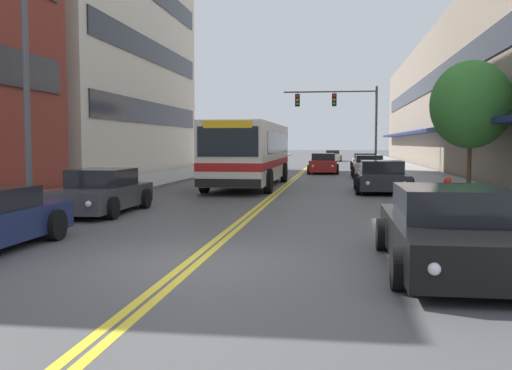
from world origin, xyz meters
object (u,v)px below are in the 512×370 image
(car_silver_parked_right_end, at_px, (365,162))
(street_lamp_left_near, at_px, (37,16))
(traffic_signal_mast, at_px, (343,110))
(fire_hydrant, at_px, (447,190))
(car_black_parked_right_foreground, at_px, (452,231))
(car_red_moving_lead, at_px, (324,164))
(city_bus, at_px, (250,151))
(car_charcoal_parked_right_far, at_px, (382,177))
(car_champagne_moving_second, at_px, (333,156))
(car_beige_parked_right_mid, at_px, (369,167))
(car_dark_grey_parked_left_mid, at_px, (101,193))
(car_slate_blue_parked_left_far, at_px, (231,165))
(street_tree_right_mid, at_px, (471,105))

(car_silver_parked_right_end, height_order, street_lamp_left_near, street_lamp_left_near)
(traffic_signal_mast, bearing_deg, car_silver_parked_right_end, 14.74)
(street_lamp_left_near, distance_m, fire_hydrant, 13.09)
(car_black_parked_right_foreground, xyz_separation_m, street_lamp_left_near, (-9.23, 3.94, 4.55))
(car_red_moving_lead, distance_m, fire_hydrant, 20.07)
(city_bus, relative_size, car_black_parked_right_foreground, 2.27)
(car_charcoal_parked_right_far, height_order, car_champagne_moving_second, car_charcoal_parked_right_far)
(car_silver_parked_right_end, bearing_deg, car_champagne_moving_second, 96.61)
(traffic_signal_mast, relative_size, fire_hydrant, 8.59)
(car_champagne_moving_second, bearing_deg, car_beige_parked_right_mid, -85.57)
(car_beige_parked_right_mid, xyz_separation_m, car_red_moving_lead, (-2.77, 4.28, 0.00))
(car_dark_grey_parked_left_mid, xyz_separation_m, car_silver_parked_right_end, (8.84, 27.18, 0.02))
(car_beige_parked_right_mid, bearing_deg, street_lamp_left_near, -113.88)
(car_black_parked_right_foreground, relative_size, car_silver_parked_right_end, 1.01)
(car_champagne_moving_second, relative_size, fire_hydrant, 5.68)
(car_charcoal_parked_right_far, xyz_separation_m, car_red_moving_lead, (-2.74, 14.53, 0.02))
(city_bus, xyz_separation_m, car_champagne_moving_second, (3.55, 38.13, -1.06))
(car_beige_parked_right_mid, bearing_deg, car_charcoal_parked_right_far, -90.14)
(fire_hydrant, bearing_deg, city_bus, 135.15)
(city_bus, height_order, car_slate_blue_parked_left_far, city_bus)
(traffic_signal_mast, bearing_deg, street_tree_right_mid, -73.84)
(car_slate_blue_parked_left_far, bearing_deg, fire_hydrant, -59.31)
(city_bus, distance_m, traffic_signal_mast, 16.78)
(car_charcoal_parked_right_far, bearing_deg, car_silver_parked_right_end, 89.41)
(car_slate_blue_parked_left_far, relative_size, car_red_moving_lead, 0.94)
(car_champagne_moving_second, bearing_deg, car_black_parked_right_foreground, -87.57)
(car_slate_blue_parked_left_far, xyz_separation_m, car_champagne_moving_second, (6.35, 28.19, -0.01))
(city_bus, distance_m, car_dark_grey_parked_left_mid, 11.21)
(car_slate_blue_parked_left_far, bearing_deg, car_beige_parked_right_mid, -14.07)
(car_beige_parked_right_mid, xyz_separation_m, car_charcoal_parked_right_far, (-0.02, -10.25, -0.02))
(car_champagne_moving_second, bearing_deg, car_charcoal_parked_right_far, -86.72)
(car_champagne_moving_second, height_order, street_lamp_left_near, street_lamp_left_near)
(car_silver_parked_right_end, distance_m, car_champagne_moving_second, 21.89)
(car_charcoal_parked_right_far, height_order, car_silver_parked_right_end, car_charcoal_parked_right_far)
(car_slate_blue_parked_left_far, relative_size, car_black_parked_right_foreground, 0.84)
(car_dark_grey_parked_left_mid, relative_size, fire_hydrant, 5.52)
(car_slate_blue_parked_left_far, distance_m, car_beige_parked_right_mid, 8.97)
(traffic_signal_mast, bearing_deg, car_red_moving_lead, -108.39)
(street_tree_right_mid, bearing_deg, car_dark_grey_parked_left_mid, -143.26)
(car_black_parked_right_foreground, relative_size, traffic_signal_mast, 0.72)
(car_slate_blue_parked_left_far, height_order, car_red_moving_lead, car_red_moving_lead)
(city_bus, height_order, fire_hydrant, city_bus)
(car_red_moving_lead, bearing_deg, car_beige_parked_right_mid, -57.11)
(car_black_parked_right_foreground, height_order, car_beige_parked_right_mid, car_black_parked_right_foreground)
(car_red_moving_lead, xyz_separation_m, street_lamp_left_near, (-6.47, -25.14, 4.53))
(city_bus, distance_m, car_black_parked_right_foreground, 18.06)
(car_dark_grey_parked_left_mid, relative_size, car_beige_parked_right_mid, 0.97)
(car_black_parked_right_foreground, distance_m, street_tree_right_mid, 16.12)
(car_champagne_moving_second, height_order, fire_hydrant, car_champagne_moving_second)
(car_beige_parked_right_mid, distance_m, car_champagne_moving_second, 30.46)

